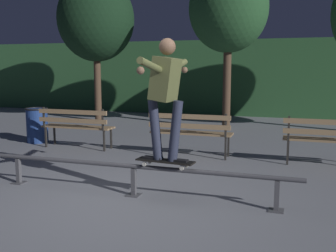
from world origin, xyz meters
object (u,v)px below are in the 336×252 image
(grind_rail, at_px, (134,171))
(tree_behind_benches, at_px, (228,9))
(park_bench_left_center, at_px, (190,129))
(tree_far_left, at_px, (96,19))
(skateboard, at_px, (165,161))
(park_bench_leftmost, at_px, (76,124))
(park_bench_right_center, at_px, (331,136))
(trash_can, at_px, (37,125))
(skateboarder, at_px, (165,89))

(grind_rail, xyz_separation_m, tree_behind_benches, (0.17, 6.24, 2.94))
(park_bench_left_center, distance_m, tree_far_left, 6.50)
(grind_rail, relative_size, skateboard, 5.51)
(skateboard, height_order, tree_behind_benches, tree_behind_benches)
(grind_rail, height_order, tree_behind_benches, tree_behind_benches)
(park_bench_leftmost, bearing_deg, tree_behind_benches, 55.34)
(park_bench_right_center, relative_size, trash_can, 2.00)
(skateboard, relative_size, skateboarder, 0.51)
(park_bench_left_center, height_order, tree_behind_benches, tree_behind_benches)
(park_bench_leftmost, xyz_separation_m, tree_behind_benches, (2.57, 3.72, 2.75))
(skateboard, xyz_separation_m, trash_can, (-4.10, 2.88, -0.10))
(park_bench_leftmost, relative_size, trash_can, 2.00)
(skateboarder, relative_size, trash_can, 1.95)
(skateboard, distance_m, tree_far_left, 8.52)
(grind_rail, height_order, skateboarder, skateboarder)
(grind_rail, distance_m, tree_behind_benches, 6.90)
(grind_rail, distance_m, park_bench_left_center, 2.53)
(grind_rail, bearing_deg, tree_behind_benches, 88.47)
(park_bench_leftmost, distance_m, park_bench_left_center, 2.52)
(skateboarder, relative_size, park_bench_right_center, 0.97)
(skateboard, height_order, skateboarder, skateboarder)
(park_bench_leftmost, height_order, tree_behind_benches, tree_behind_benches)
(skateboarder, xyz_separation_m, tree_far_left, (-4.55, 6.67, 1.78))
(tree_far_left, bearing_deg, trash_can, -83.25)
(skateboard, relative_size, park_bench_left_center, 0.50)
(grind_rail, xyz_separation_m, park_bench_right_center, (2.63, 2.52, 0.20))
(park_bench_left_center, height_order, tree_far_left, tree_far_left)
(grind_rail, distance_m, skateboard, 0.48)
(grind_rail, relative_size, tree_far_left, 0.96)
(tree_behind_benches, bearing_deg, skateboard, -87.40)
(park_bench_right_center, height_order, trash_can, park_bench_right_center)
(tree_behind_benches, bearing_deg, park_bench_leftmost, -124.66)
(tree_far_left, bearing_deg, tree_behind_benches, -5.86)
(grind_rail, bearing_deg, skateboard, -0.00)
(park_bench_leftmost, distance_m, tree_behind_benches, 5.29)
(trash_can, bearing_deg, park_bench_right_center, -3.28)
(grind_rail, distance_m, skateboarder, 1.19)
(park_bench_left_center, xyz_separation_m, tree_far_left, (-4.21, 4.16, 2.69))
(park_bench_right_center, bearing_deg, skateboard, -130.94)
(park_bench_leftmost, relative_size, park_bench_right_center, 1.00)
(grind_rail, xyz_separation_m, park_bench_leftmost, (-2.41, 2.52, 0.20))
(park_bench_leftmost, distance_m, trash_can, 1.30)
(skateboarder, xyz_separation_m, park_bench_left_center, (-0.34, 2.52, -0.91))
(park_bench_right_center, xyz_separation_m, trash_can, (-6.28, 0.36, -0.12))
(park_bench_leftmost, relative_size, tree_far_left, 0.35)
(grind_rail, relative_size, skateboarder, 2.81)
(tree_far_left, bearing_deg, park_bench_right_center, -31.71)
(skateboard, relative_size, park_bench_leftmost, 0.50)
(grind_rail, distance_m, tree_far_left, 8.34)
(grind_rail, relative_size, trash_can, 5.48)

